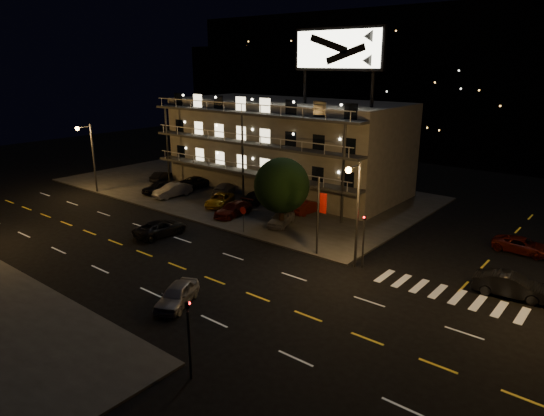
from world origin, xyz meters
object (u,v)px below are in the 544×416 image
Objects in this scene: side_car_0 at (511,285)px; road_car_west at (161,228)px; lot_car_2 at (220,200)px; lot_car_4 at (281,218)px; tree at (281,187)px; road_car_east at (177,295)px; lot_car_7 at (226,188)px.

side_car_0 is 0.96× the size of road_car_west.
lot_car_4 is (9.05, -0.98, 0.05)m from lot_car_2.
side_car_0 is at bearing -2.96° from tree.
lot_car_7 is at bearing 103.06° from road_car_east.
road_car_east is (-16.08, -14.48, -0.07)m from side_car_0.
lot_car_2 is 21.69m from road_car_east.
lot_car_7 reaches higher than road_car_west.
road_car_east is (13.28, -17.15, -0.08)m from lot_car_2.
tree is at bearing 79.15° from road_car_east.
lot_car_4 is at bearing 77.24° from side_car_0.
lot_car_2 is 4.85m from lot_car_7.
tree is 1.66× the size of lot_car_4.
lot_car_4 reaches higher than lot_car_2.
side_car_0 is (29.36, -2.67, -0.01)m from lot_car_2.
lot_car_4 is 16.72m from road_car_east.
tree is 1.47× the size of lot_car_7.
lot_car_4 reaches higher than lot_car_7.
lot_car_2 is (-9.55, 1.65, -3.26)m from tree.
lot_car_4 is at bearing 139.81° from lot_car_7.
lot_car_4 is 0.88× the size of lot_car_7.
road_car_west is at bearing -145.41° from lot_car_4.
road_car_east is (16.14, -21.06, -0.10)m from lot_car_7.
road_car_east is at bearing -92.08° from lot_car_4.
lot_car_4 is 20.38m from side_car_0.
lot_car_7 is 0.96× the size of side_car_0.
lot_car_7 is at bearing 102.14° from lot_car_2.
lot_car_4 is at bearing 126.64° from tree.
side_car_0 reaches higher than lot_car_4.
tree is at bearing 138.00° from lot_car_7.
tree is at bearing -70.10° from lot_car_4.
lot_car_2 is 29.48m from side_car_0.
tree reaches higher than road_car_west.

